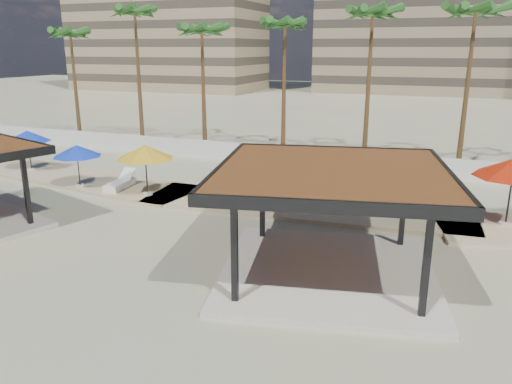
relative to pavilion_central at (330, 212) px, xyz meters
The scene contains 17 objects.
ground 5.40m from the pavilion_central, behind, with size 200.00×200.00×0.00m, color tan.
promenade 8.20m from the pavilion_central, 111.46° to the left, with size 44.45×7.97×0.24m.
boundary_wall 16.51m from the pavilion_central, 107.32° to the left, with size 56.00×0.30×1.20m, color silver.
building_west 83.36m from the pavilion_central, 124.71° to the left, with size 34.00×16.00×32.40m.
building_mid 78.61m from the pavilion_central, 90.66° to the left, with size 38.00×16.00×30.40m.
pavilion_central is the anchor object (origin of this frame).
umbrella_a 16.25m from the pavilion_central, 160.28° to the left, with size 3.04×3.04×2.33m.
umbrella_b 12.23m from the pavilion_central, 153.36° to the left, with size 3.12×3.12×2.63m.
umbrella_f 22.15m from the pavilion_central, 160.13° to the left, with size 2.99×2.99×2.48m.
lounger_a 14.52m from the pavilion_central, 155.09° to the left, with size 0.99×2.40×0.89m.
lounger_b 7.86m from the pavilion_central, 105.96° to the left, with size 0.67×1.93×0.72m.
palm_a 32.10m from the pavilion_central, 145.22° to the left, with size 3.00×3.00×9.51m.
palm_b 28.10m from the pavilion_central, 137.25° to the left, with size 3.00×3.00×11.05m.
palm_c 23.39m from the pavilion_central, 127.99° to the left, with size 3.00×3.00×9.60m.
palm_d 21.20m from the pavilion_central, 113.00° to the left, with size 3.00×3.00×9.95m.
palm_e 19.48m from the pavilion_central, 95.97° to the left, with size 3.00×3.00×10.52m.
palm_f 20.00m from the pavilion_central, 77.33° to the left, with size 3.00×3.00×10.49m.
Camera 1 is at (8.39, -15.32, 7.57)m, focal length 35.00 mm.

